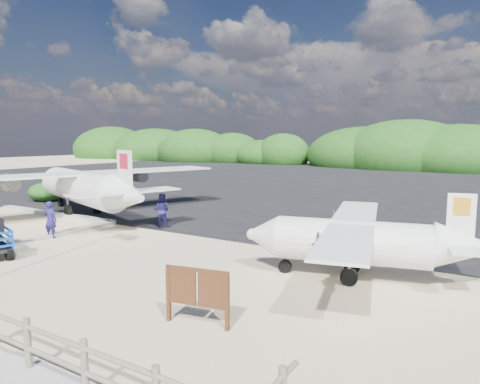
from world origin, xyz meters
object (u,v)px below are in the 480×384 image
object	(u,v)px
signboard	(197,325)
crew_b	(162,210)
aircraft_small	(293,174)
crew_a	(50,220)

from	to	relation	value
signboard	crew_b	xyz separation A→B (m)	(-7.74, 7.53, 0.80)
crew_b	aircraft_small	distance (m)	31.80
aircraft_small	crew_a	bearing A→B (deg)	85.31
crew_b	aircraft_small	bearing A→B (deg)	-99.03
crew_a	aircraft_small	world-z (taller)	crew_a
crew_a	signboard	bearing A→B (deg)	145.12
crew_b	aircraft_small	size ratio (longest dim) A/B	0.23
crew_a	crew_b	world-z (taller)	crew_b
crew_a	crew_b	size ratio (longest dim) A/B	0.97
signboard	crew_b	bearing A→B (deg)	124.99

